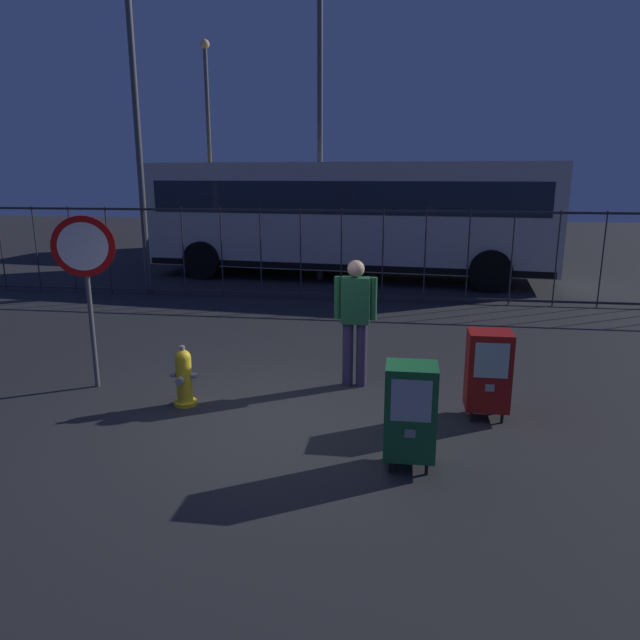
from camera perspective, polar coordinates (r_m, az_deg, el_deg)
ground_plane at (r=6.77m, az=-3.99°, el=-9.79°), size 60.00×60.00×0.00m
fire_hydrant at (r=7.27m, az=-13.06°, el=-5.45°), size 0.33×0.32×0.75m
newspaper_box_primary at (r=5.63m, az=8.75°, el=-8.70°), size 0.48×0.42×1.02m
newspaper_box_secondary at (r=6.93m, az=15.99°, el=-4.71°), size 0.48×0.42×1.02m
stop_sign at (r=7.95m, az=-21.78°, el=4.86°), size 0.71×0.31×2.23m
pedestrian at (r=7.58m, az=3.43°, el=0.41°), size 0.55×0.22×1.67m
fence_barrier at (r=12.90m, az=2.08°, el=6.39°), size 18.03×0.04×2.00m
bus_near at (r=15.81m, az=2.75°, el=10.31°), size 10.70×3.63×3.00m
bus_far at (r=20.51m, az=-0.09°, el=11.17°), size 10.71×3.68×3.00m
street_light_near_left at (r=14.29m, az=-17.51°, el=20.12°), size 0.32×0.32×7.66m
street_light_near_right at (r=15.61m, az=-0.01°, el=21.34°), size 0.32×0.32×8.28m
street_light_far_left at (r=21.64m, az=-10.75°, el=17.43°), size 0.32×0.32×7.08m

